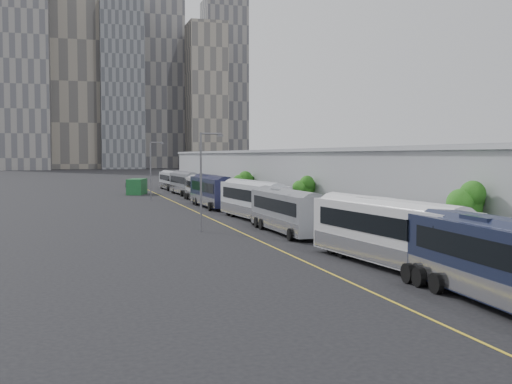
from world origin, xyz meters
name	(u,v)px	position (x,y,z in m)	size (l,w,h in m)	color
sidewalk	(334,223)	(9.00, 55.00, 0.06)	(10.00, 170.00, 0.12)	gray
lane_line	(228,226)	(-1.50, 55.00, 0.01)	(0.12, 160.00, 0.02)	gold
depot	(372,186)	(12.99, 55.00, 3.51)	(12.45, 160.40, 7.20)	gray
skyline	(96,65)	(-2.90, 324.16, 50.85)	(145.00, 64.00, 120.00)	slate
bus_1	(507,271)	(2.58, 21.20, 1.61)	(3.24, 13.17, 3.82)	#161B32
bus_2	(387,238)	(2.60, 32.02, 1.67)	(4.10, 13.76, 3.96)	silver
bus_3	(287,215)	(2.02, 48.62, 1.56)	(2.82, 12.63, 3.69)	slate
bus_4	(253,203)	(2.43, 60.34, 1.66)	(3.77, 13.64, 3.94)	silver
bus_5	(212,194)	(1.67, 76.51, 1.70)	(3.14, 13.81, 4.02)	#161833
bus_6	(199,190)	(2.25, 88.33, 1.49)	(3.05, 12.16, 3.52)	#B7B7B9
bus_7	(185,185)	(2.73, 103.21, 1.62)	(3.14, 13.19, 3.83)	slate
bus_8	(171,182)	(2.74, 118.76, 1.50)	(2.91, 12.22, 3.55)	#ACAFB7
tree_1	(464,204)	(5.78, 29.11, 3.82)	(2.04, 2.04, 4.86)	black
tree_2	(303,189)	(5.85, 55.10, 3.33)	(1.91, 1.91, 4.31)	black
tree_3	(243,182)	(5.57, 76.43, 3.15)	(2.45, 2.45, 4.38)	black
street_lamp_near	(203,174)	(-4.41, 51.92, 4.92)	(2.04, 0.22, 8.47)	#59595E
street_lamp_far	(152,166)	(-4.10, 90.92, 4.91)	(2.04, 0.22, 8.45)	#59595E
shipping_container	(137,187)	(-4.81, 106.16, 1.29)	(2.46, 5.72, 2.59)	#164A24
suv	(132,183)	(-3.29, 131.39, 0.80)	(2.65, 5.74, 1.60)	black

